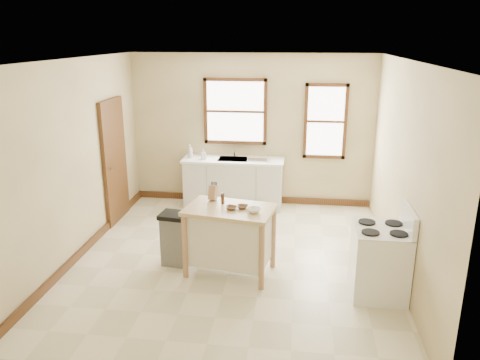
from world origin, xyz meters
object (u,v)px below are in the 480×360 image
Objects in this scene: soap_bottle_b at (203,154)px; pepper_grinder at (223,198)px; knife_block at (213,193)px; gas_stove at (380,251)px; bowl_c at (254,210)px; bowl_b at (242,207)px; soap_bottle_a at (190,151)px; trash_bin at (175,239)px; kitchen_island at (230,240)px; dish_rack at (258,158)px; bowl_a at (231,208)px.

pepper_grinder is (0.74, -2.33, -0.00)m from soap_bottle_b.
gas_stove is (2.18, -0.58, -0.46)m from knife_block.
gas_stove reaches higher than knife_block.
bowl_c is at bearing 173.12° from gas_stove.
pepper_grinder is 0.98× the size of bowl_b.
soap_bottle_a reaches higher than soap_bottle_b.
bowl_b is (1.02, -2.47, -0.06)m from soap_bottle_b.
knife_block is at bearing 19.94° from trash_bin.
kitchen_island is 7.43× the size of bowl_b.
soap_bottle_a is 1.27m from dish_rack.
knife_block reaches higher than bowl_c.
bowl_a is at bearing 166.13° from bowl_c.
bowl_a is (0.30, -0.32, -0.08)m from knife_block.
soap_bottle_a is 2.85m from bowl_a.
dish_rack reaches higher than trash_bin.
bowl_b is (0.44, -0.26, -0.08)m from knife_block.
dish_rack is (1.27, -0.04, -0.07)m from soap_bottle_a.
bowl_c is 0.15× the size of gas_stove.
soap_bottle_b is 2.44m from pepper_grinder.
gas_stove is (1.57, -0.19, -0.39)m from bowl_c.
dish_rack is 2.38m from pepper_grinder.
soap_bottle_a reaches higher than kitchen_island.
bowl_c is 0.23× the size of trash_bin.
trash_bin is (-0.94, -2.37, -0.59)m from dish_rack.
kitchen_island is (0.85, -2.48, -0.55)m from soap_bottle_b.
knife_block reaches higher than soap_bottle_b.
trash_bin is at bearing -109.86° from dish_rack.
bowl_c is (0.16, -0.13, 0.01)m from bowl_b.
pepper_grinder is at bearing -94.93° from soap_bottle_b.
pepper_grinder is (0.15, -0.12, -0.03)m from knife_block.
gas_stove is at bearing -8.02° from bowl_a.
bowl_b is at bearing -74.26° from soap_bottle_a.
bowl_c is at bearing -38.81° from bowl_b.
bowl_a is at bearing -90.86° from dish_rack.
bowl_b is at bearing -1.53° from trash_bin.
bowl_a is at bearing -53.63° from pepper_grinder.
dish_rack is at bearing 91.87° from knife_block.
dish_rack is 2.43× the size of bowl_b.
bowl_c reaches higher than bowl_a.
knife_block is 0.85m from trash_bin.
soap_bottle_b is at bearing 117.22° from knife_block.
trash_bin is (-0.82, 0.20, -0.57)m from bowl_a.
bowl_b is at bearing 141.19° from bowl_c.
kitchen_island is 0.61m from bowl_c.
bowl_b is at bearing 13.41° from kitchen_island.
gas_stove reaches higher than bowl_a.
knife_block is (0.58, -2.20, 0.02)m from soap_bottle_b.
bowl_a is 0.20× the size of trash_bin.
bowl_b is 0.21m from bowl_c.
kitchen_island is 7.37× the size of bowl_a.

